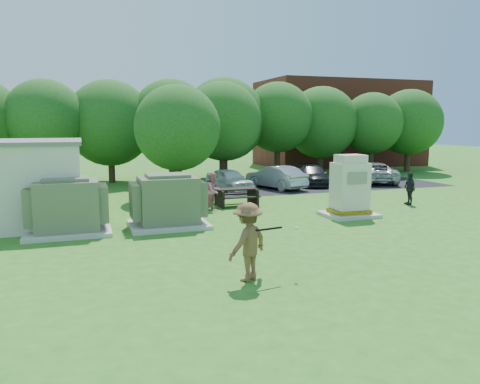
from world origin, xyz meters
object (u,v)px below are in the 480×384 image
object	(u,v)px
transformer_right	(168,202)
person_at_picnic	(213,191)
batter	(248,242)
car_silver_a	(276,177)
car_silver_b	(373,173)
car_dark	(313,175)
generator_cabinet	(350,190)
picnic_table	(236,195)
transformer_left	(67,207)
car_white	(229,180)
person_by_generator	(355,197)
person_walking_right	(409,188)

from	to	relation	value
transformer_right	person_at_picnic	world-z (taller)	transformer_right
transformer_right	batter	size ratio (longest dim) A/B	1.48
car_silver_a	car_silver_b	distance (m)	7.51
batter	car_dark	distance (m)	19.46
transformer_right	generator_cabinet	size ratio (longest dim) A/B	1.12
picnic_table	batter	world-z (taller)	batter
transformer_left	batter	bearing A→B (deg)	-57.39
car_silver_a	transformer_right	bearing A→B (deg)	27.44
transformer_right	picnic_table	world-z (taller)	transformer_right
batter	car_white	xyz separation A→B (m)	(4.48, 15.82, -0.36)
picnic_table	person_by_generator	world-z (taller)	person_by_generator
transformer_left	person_by_generator	distance (m)	12.05
picnic_table	batter	distance (m)	11.12
batter	car_white	size ratio (longest dim) A/B	0.53
person_at_picnic	transformer_right	bearing A→B (deg)	-169.14
person_at_picnic	person_walking_right	bearing A→B (deg)	-48.02
car_silver_a	car_dark	world-z (taller)	car_silver_a
transformer_left	person_walking_right	distance (m)	15.96
person_at_picnic	car_silver_a	bearing A→B (deg)	8.50
car_white	picnic_table	bearing A→B (deg)	-116.91
person_by_generator	car_silver_b	world-z (taller)	person_by_generator
person_by_generator	car_silver_a	size ratio (longest dim) A/B	0.36
person_walking_right	person_at_picnic	bearing A→B (deg)	-89.10
transformer_left	picnic_table	distance (m)	8.52
person_at_picnic	car_dark	size ratio (longest dim) A/B	0.40
car_silver_a	picnic_table	bearing A→B (deg)	31.00
person_at_picnic	person_walking_right	size ratio (longest dim) A/B	1.07
person_by_generator	car_white	bearing A→B (deg)	-73.08
person_at_picnic	car_silver_b	distance (m)	14.50
person_by_generator	person_walking_right	world-z (taller)	person_walking_right
car_silver_a	car_silver_b	size ratio (longest dim) A/B	0.87
transformer_left	generator_cabinet	size ratio (longest dim) A/B	1.12
transformer_right	car_silver_a	bearing A→B (deg)	46.33
car_white	car_silver_a	world-z (taller)	car_silver_a
car_silver_a	car_dark	bearing A→B (deg)	176.09
transformer_right	generator_cabinet	distance (m)	7.83
transformer_left	car_white	bearing A→B (deg)	44.41
person_walking_right	car_white	distance (m)	10.38
transformer_left	person_walking_right	xyz separation A→B (m)	(15.92, 1.08, -0.15)
person_by_generator	person_at_picnic	size ratio (longest dim) A/B	0.89
person_walking_right	transformer_right	bearing A→B (deg)	-73.06
person_by_generator	car_dark	size ratio (longest dim) A/B	0.35
car_silver_b	batter	bearing A→B (deg)	65.90
picnic_table	car_white	bearing A→B (deg)	76.28
picnic_table	batter	bearing A→B (deg)	-106.81
car_white	car_silver_b	world-z (taller)	car_silver_b
person_at_picnic	car_silver_a	xyz separation A→B (m)	(5.58, 5.69, -0.17)
transformer_left	person_at_picnic	distance (m)	7.00
generator_cabinet	car_dark	distance (m)	10.51
car_white	generator_cabinet	bearing A→B (deg)	-87.95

